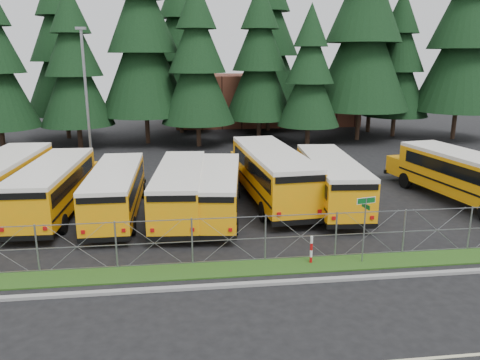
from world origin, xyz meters
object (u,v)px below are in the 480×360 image
light_standard (86,96)px  striped_bollard (311,250)px  bus_2 (117,192)px  bus_6 (329,182)px  bus_5 (270,175)px  bus_1 (56,189)px  street_sign (365,216)px  bus_3 (181,191)px  bus_4 (217,192)px  bus_east (462,178)px  bus_0 (4,185)px

light_standard → striped_bollard: bearing=-55.6°
bus_2 → striped_bollard: 11.13m
bus_6 → striped_bollard: (-3.08, -7.47, -0.78)m
bus_6 → bus_5: bearing=162.9°
bus_1 → bus_6: 14.97m
striped_bollard → light_standard: light_standard is taller
street_sign → striped_bollard: (-2.12, 0.16, -1.43)m
light_standard → bus_6: bearing=-33.0°
striped_bollard → bus_3: bearing=127.5°
bus_4 → bus_east: (14.12, 0.42, 0.17)m
bus_3 → striped_bollard: size_ratio=8.48×
bus_6 → bus_east: 7.72m
street_sign → light_standard: bearing=128.7°
bus_2 → street_sign: street_sign is taller
bus_0 → striped_bollard: size_ratio=9.55×
bus_4 → bus_3: bearing=179.0°
bus_5 → bus_3: bearing=-164.3°
bus_5 → light_standard: size_ratio=1.16×
bus_2 → bus_6: 11.69m
bus_east → light_standard: (-22.45, 10.07, 4.05)m
street_sign → bus_6: bearing=82.8°
bus_0 → bus_4: bus_0 is taller
bus_3 → street_sign: bearing=-38.9°
bus_0 → bus_1: bus_0 is taller
bus_0 → bus_1: 2.92m
bus_1 → striped_bollard: bearing=-31.4°
bus_2 → light_standard: (-3.07, 10.01, 4.19)m
bus_1 → bus_east: size_ratio=0.96×
bus_0 → bus_4: bearing=-7.7°
bus_4 → street_sign: 8.67m
bus_4 → striped_bollard: bus_4 is taller
street_sign → bus_2: bearing=146.2°
bus_2 → street_sign: (10.72, -7.19, 0.72)m
bus_4 → street_sign: street_sign is taller
bus_2 → bus_6: (11.68, 0.44, 0.07)m
bus_east → light_standard: bearing=146.5°
bus_0 → bus_east: bearing=-1.2°
bus_0 → street_sign: (16.83, -8.72, 0.53)m
bus_4 → bus_east: 14.13m
bus_5 → bus_6: bearing=-25.9°
bus_5 → bus_east: bearing=-13.5°
bus_0 → bus_5: 14.63m
bus_4 → bus_east: bus_east is taller
bus_1 → striped_bollard: size_ratio=8.88×
bus_2 → bus_4: size_ratio=1.02×
bus_6 → street_sign: 7.71m
bus_4 → street_sign: size_ratio=3.49×
bus_5 → street_sign: 9.16m
bus_6 → bus_east: bearing=0.7°
bus_2 → bus_4: 5.29m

